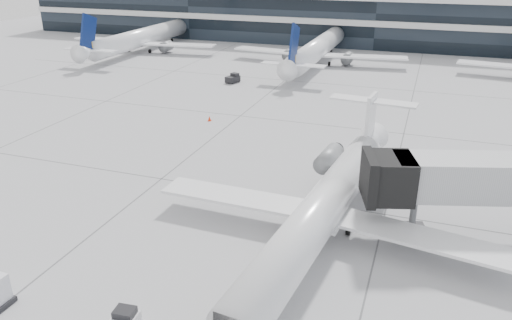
% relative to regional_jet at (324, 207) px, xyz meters
% --- Properties ---
extents(ground, '(220.00, 220.00, 0.00)m').
position_rel_regional_jet_xyz_m(ground, '(-6.05, 5.07, -2.55)').
color(ground, gray).
rests_on(ground, ground).
extents(terminal, '(170.00, 22.00, 10.00)m').
position_rel_regional_jet_xyz_m(terminal, '(-6.05, 87.07, 2.45)').
color(terminal, black).
rests_on(terminal, ground).
extents(bg_jet_left, '(32.00, 40.00, 9.60)m').
position_rel_regional_jet_xyz_m(bg_jet_left, '(-51.05, 60.07, -2.55)').
color(bg_jet_left, white).
rests_on(bg_jet_left, ground).
extents(bg_jet_center, '(32.00, 40.00, 9.60)m').
position_rel_regional_jet_xyz_m(bg_jet_center, '(-14.05, 60.07, -2.55)').
color(bg_jet_center, white).
rests_on(bg_jet_center, ground).
extents(regional_jet, '(25.95, 32.40, 7.48)m').
position_rel_regional_jet_xyz_m(regional_jet, '(0.00, 0.00, 0.00)').
color(regional_jet, white).
rests_on(regional_jet, ground).
extents(traffic_cone, '(0.47, 0.47, 0.64)m').
position_rel_regional_jet_xyz_m(traffic_cone, '(-18.91, 21.98, -2.25)').
color(traffic_cone, red).
rests_on(traffic_cone, ground).
extents(far_tug, '(2.03, 2.59, 1.45)m').
position_rel_regional_jet_xyz_m(far_tug, '(-23.38, 40.84, -1.90)').
color(far_tug, black).
rests_on(far_tug, ground).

